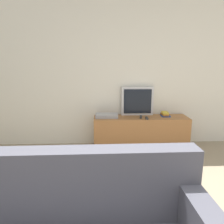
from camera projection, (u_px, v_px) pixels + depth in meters
name	position (u px, v px, depth m)	size (l,w,h in m)	color
wall_back	(130.00, 74.00, 3.92)	(9.00, 0.06, 2.60)	silver
tv_stand	(141.00, 132.00, 3.89)	(1.65, 0.43, 0.56)	#9E6638
television	(137.00, 101.00, 3.94)	(0.57, 0.09, 0.51)	silver
book_stack	(165.00, 114.00, 3.89)	(0.16, 0.20, 0.08)	#23478E
remote_on_stand	(141.00, 117.00, 3.80)	(0.07, 0.18, 0.02)	#2D2D2D
remote_secondary	(147.00, 118.00, 3.71)	(0.05, 0.15, 0.02)	#2D2D2D
set_top_box	(107.00, 116.00, 3.80)	(0.39, 0.22, 0.06)	#99999E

